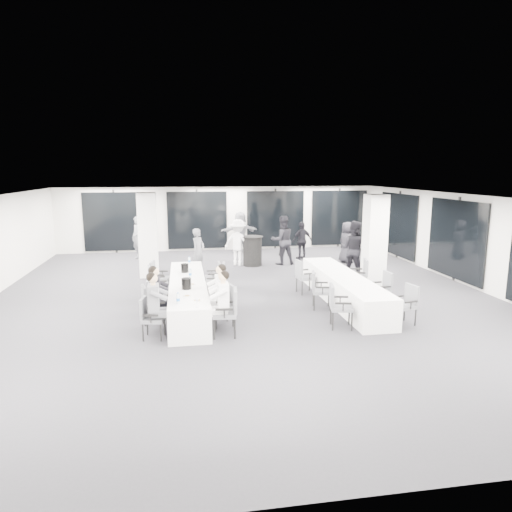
{
  "coord_description": "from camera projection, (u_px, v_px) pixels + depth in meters",
  "views": [
    {
      "loc": [
        -1.67,
        -12.17,
        3.54
      ],
      "look_at": [
        0.28,
        -0.2,
        1.24
      ],
      "focal_mm": 32.0,
      "sensor_mm": 36.0,
      "label": 1
    }
  ],
  "objects": [
    {
      "name": "room",
      "position": [
        269.0,
        242.0,
        13.68
      ],
      "size": [
        14.04,
        16.04,
        2.84
      ],
      "color": "#26262C",
      "rests_on": "ground"
    },
    {
      "name": "column_left",
      "position": [
        148.0,
        235.0,
        15.12
      ],
      "size": [
        0.6,
        0.6,
        2.8
      ],
      "primitive_type": "cube",
      "color": "white",
      "rests_on": "floor"
    },
    {
      "name": "column_right",
      "position": [
        375.0,
        240.0,
        14.1
      ],
      "size": [
        0.6,
        0.6,
        2.8
      ],
      "primitive_type": "cube",
      "color": "white",
      "rests_on": "floor"
    },
    {
      "name": "banquet_table_main",
      "position": [
        188.0,
        295.0,
        11.65
      ],
      "size": [
        0.9,
        5.0,
        0.75
      ],
      "primitive_type": "cube",
      "color": "silver",
      "rests_on": "floor"
    },
    {
      "name": "banquet_table_side",
      "position": [
        343.0,
        289.0,
        12.31
      ],
      "size": [
        0.9,
        5.0,
        0.75
      ],
      "primitive_type": "cube",
      "color": "silver",
      "rests_on": "floor"
    },
    {
      "name": "cocktail_table",
      "position": [
        252.0,
        251.0,
        16.99
      ],
      "size": [
        0.8,
        0.8,
        1.1
      ],
      "color": "black",
      "rests_on": "floor"
    },
    {
      "name": "chair_main_left_near",
      "position": [
        150.0,
        315.0,
        9.63
      ],
      "size": [
        0.52,
        0.55,
        0.89
      ],
      "rotation": [
        0.0,
        0.0,
        -1.74
      ],
      "color": "#54575C",
      "rests_on": "floor"
    },
    {
      "name": "chair_main_left_second",
      "position": [
        151.0,
        304.0,
        10.22
      ],
      "size": [
        0.59,
        0.63,
        1.0
      ],
      "rotation": [
        0.0,
        0.0,
        -1.37
      ],
      "color": "#54575C",
      "rests_on": "floor"
    },
    {
      "name": "chair_main_left_mid",
      "position": [
        154.0,
        295.0,
        11.22
      ],
      "size": [
        0.46,
        0.51,
        0.89
      ],
      "rotation": [
        0.0,
        0.0,
        -1.59
      ],
      "color": "#54575C",
      "rests_on": "floor"
    },
    {
      "name": "chair_main_left_fourth",
      "position": [
        155.0,
        282.0,
        12.14
      ],
      "size": [
        0.57,
        0.62,
        1.02
      ],
      "rotation": [
        0.0,
        0.0,
        -1.46
      ],
      "color": "#54575C",
      "rests_on": "floor"
    },
    {
      "name": "chair_main_left_far",
      "position": [
        157.0,
        276.0,
        13.05
      ],
      "size": [
        0.57,
        0.6,
        0.96
      ],
      "rotation": [
        0.0,
        0.0,
        -1.76
      ],
      "color": "#54575C",
      "rests_on": "floor"
    },
    {
      "name": "chair_main_right_near",
      "position": [
        229.0,
        309.0,
        9.77
      ],
      "size": [
        0.57,
        0.62,
        1.03
      ],
      "rotation": [
        0.0,
        0.0,
        1.47
      ],
      "color": "#54575C",
      "rests_on": "floor"
    },
    {
      "name": "chair_main_right_second",
      "position": [
        225.0,
        302.0,
        10.48
      ],
      "size": [
        0.58,
        0.61,
        0.95
      ],
      "rotation": [
        0.0,
        0.0,
        1.81
      ],
      "color": "#54575C",
      "rests_on": "floor"
    },
    {
      "name": "chair_main_right_mid",
      "position": [
        222.0,
        292.0,
        11.34
      ],
      "size": [
        0.48,
        0.54,
        0.94
      ],
      "rotation": [
        0.0,
        0.0,
        1.59
      ],
      "color": "#54575C",
      "rests_on": "floor"
    },
    {
      "name": "chair_main_right_fourth",
      "position": [
        218.0,
        279.0,
        12.44
      ],
      "size": [
        0.59,
        0.64,
        1.04
      ],
      "rotation": [
        0.0,
        0.0,
        1.43
      ],
      "color": "#54575C",
      "rests_on": "floor"
    },
    {
      "name": "chair_main_right_far",
      "position": [
        215.0,
        275.0,
        13.44
      ],
      "size": [
        0.44,
        0.49,
        0.86
      ],
      "rotation": [
        0.0,
        0.0,
        1.58
      ],
      "color": "#54575C",
      "rests_on": "floor"
    },
    {
      "name": "chair_side_left_near",
      "position": [
        338.0,
        303.0,
        10.28
      ],
      "size": [
        0.6,
        0.63,
        1.0
      ],
      "rotation": [
        0.0,
        0.0,
        -1.79
      ],
      "color": "#54575C",
      "rests_on": "floor"
    },
    {
      "name": "chair_side_left_mid",
      "position": [
        319.0,
        288.0,
        11.72
      ],
      "size": [
        0.58,
        0.61,
        0.96
      ],
      "rotation": [
        0.0,
        0.0,
        -1.8
      ],
      "color": "#54575C",
      "rests_on": "floor"
    },
    {
      "name": "chair_side_left_far",
      "position": [
        303.0,
        275.0,
        13.15
      ],
      "size": [
        0.56,
        0.6,
        0.98
      ],
      "rotation": [
        0.0,
        0.0,
        -1.43
      ],
      "color": "#54575C",
      "rests_on": "floor"
    },
    {
      "name": "chair_side_right_near",
      "position": [
        407.0,
        302.0,
        10.54
      ],
      "size": [
        0.55,
        0.58,
        0.92
      ],
      "rotation": [
        0.0,
        0.0,
        1.77
      ],
      "color": "#54575C",
      "rests_on": "floor"
    },
    {
      "name": "chair_side_right_mid",
      "position": [
        383.0,
        287.0,
        11.8
      ],
      "size": [
        0.5,
        0.55,
        0.95
      ],
      "rotation": [
        0.0,
        0.0,
        1.62
      ],
      "color": "#54575C",
      "rests_on": "floor"
    },
    {
      "name": "chair_side_right_far",
      "position": [
        360.0,
        273.0,
        13.26
      ],
      "size": [
        0.6,
        0.63,
        0.99
      ],
      "rotation": [
        0.0,
        0.0,
        1.35
      ],
      "color": "#54575C",
      "rests_on": "floor"
    },
    {
      "name": "seated_guest_a",
      "position": [
        157.0,
        301.0,
        9.59
      ],
      "size": [
        0.5,
        0.38,
        1.44
      ],
      "rotation": [
        0.0,
        0.0,
        -1.57
      ],
      "color": "slate",
      "rests_on": "floor"
    },
    {
      "name": "seated_guest_b",
      "position": [
        158.0,
        293.0,
        10.21
      ],
      "size": [
        0.5,
        0.38,
        1.44
      ],
      "rotation": [
        0.0,
        0.0,
        -1.57
      ],
      "color": "black",
      "rests_on": "floor"
    },
    {
      "name": "seated_guest_c",
      "position": [
        220.0,
        299.0,
        9.71
      ],
      "size": [
        0.5,
        0.38,
        1.44
      ],
      "rotation": [
        0.0,
        0.0,
        1.57
      ],
      "color": "white",
      "rests_on": "floor"
    },
    {
      "name": "seated_guest_d",
      "position": [
        218.0,
        291.0,
        10.38
      ],
      "size": [
        0.5,
        0.38,
        1.44
      ],
      "rotation": [
        0.0,
        0.0,
        1.57
      ],
      "color": "white",
      "rests_on": "floor"
    },
    {
      "name": "standing_guest_a",
      "position": [
        198.0,
        248.0,
        15.64
      ],
      "size": [
        0.8,
        0.83,
        1.77
      ],
      "primitive_type": "imported",
      "rotation": [
        0.0,
        0.0,
        0.93
      ],
      "color": "slate",
      "rests_on": "floor"
    },
    {
      "name": "standing_guest_b",
      "position": [
        282.0,
        237.0,
        17.11
      ],
      "size": [
        1.09,
        0.75,
        2.1
      ],
      "primitive_type": "imported",
      "rotation": [
        0.0,
        0.0,
        3.28
      ],
      "color": "black",
      "rests_on": "floor"
    },
    {
      "name": "standing_guest_c",
      "position": [
        238.0,
        239.0,
        16.99
      ],
      "size": [
        1.42,
        1.18,
        1.96
      ],
      "primitive_type": "imported",
      "rotation": [
        0.0,
        0.0,
        2.63
      ],
      "color": "white",
      "rests_on": "floor"
    },
    {
      "name": "standing_guest_d",
      "position": [
        302.0,
        238.0,
        18.16
      ],
      "size": [
        1.14,
        0.87,
        1.71
      ],
      "primitive_type": "imported",
      "rotation": [
        0.0,
        0.0,
        3.48
      ],
      "color": "black",
      "rests_on": "floor"
    },
    {
      "name": "standing_guest_e",
      "position": [
        347.0,
        240.0,
        17.46
      ],
      "size": [
        0.83,
        1.0,
        1.79
      ],
      "primitive_type": "imported",
      "rotation": [
        0.0,
        0.0,
        1.99
      ],
      "color": "black",
      "rests_on": "floor"
    },
    {
      "name": "standing_guest_f",
      "position": [
        240.0,
        229.0,
        19.64
      ],
      "size": [
        1.94,
        1.02,
        2.01
      ],
      "primitive_type": "imported",
      "rotation": [
        0.0,
        0.0,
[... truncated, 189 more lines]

